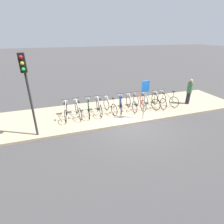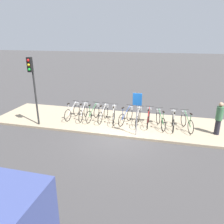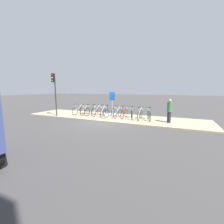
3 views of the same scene
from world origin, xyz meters
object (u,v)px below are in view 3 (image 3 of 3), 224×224
Objects in this scene: parked_bicycle_8 at (132,113)px; parked_bicycle_3 at (97,111)px; sign_post at (112,101)px; parked_bicycle_9 at (140,114)px; parked_bicycle_6 at (118,112)px; parked_bicycle_10 at (149,114)px; parked_bicycle_0 at (79,110)px; traffic_light at (54,86)px; parked_bicycle_1 at (86,110)px; parked_bicycle_4 at (103,111)px; parked_bicycle_7 at (125,113)px; pedestrian at (169,110)px; parked_bicycle_2 at (91,110)px; parked_bicycle_5 at (111,112)px.

parked_bicycle_3 is at bearing 177.51° from parked_bicycle_8.
sign_post is (2.16, -1.55, 1.04)m from parked_bicycle_3.
parked_bicycle_3 and parked_bicycle_9 have the same top height.
parked_bicycle_6 is at bearing 94.21° from sign_post.
parked_bicycle_9 is (1.92, -0.09, 0.00)m from parked_bicycle_6.
parked_bicycle_9 is 0.68m from parked_bicycle_10.
parked_bicycle_0 and parked_bicycle_6 have the same top height.
parked_bicycle_0 is 3.09m from traffic_light.
parked_bicycle_8 and parked_bicycle_9 have the same top height.
parked_bicycle_6 is 1.81m from sign_post.
parked_bicycle_10 is 0.44× the size of traffic_light.
parked_bicycle_1 is 1.05× the size of parked_bicycle_8.
parked_bicycle_1 is (0.67, 0.04, 0.00)m from parked_bicycle_0.
parked_bicycle_9 is 7.85m from traffic_light.
parked_bicycle_4 is 4.02m from parked_bicycle_10.
sign_post reaches higher than parked_bicycle_1.
parked_bicycle_4 is at bearing 135.91° from sign_post.
parked_bicycle_7 is at bearing -0.89° from parked_bicycle_3.
traffic_light reaches higher than parked_bicycle_10.
parked_bicycle_10 is at bearing 0.90° from parked_bicycle_8.
traffic_light is 5.71m from sign_post.
pedestrian is 0.45× the size of traffic_light.
parked_bicycle_6 is 1.92m from parked_bicycle_9.
traffic_light is (-8.07, -1.47, 2.23)m from parked_bicycle_10.
parked_bicycle_4 is 2.64m from parked_bicycle_8.
parked_bicycle_9 is (5.91, -0.11, 0.00)m from parked_bicycle_0.
sign_post is at bearing -85.79° from parked_bicycle_6.
parked_bicycle_1 is 0.63m from parked_bicycle_2.
parked_bicycle_4 is at bearing -179.24° from parked_bicycle_7.
parked_bicycle_10 is at bearing -0.65° from parked_bicycle_0.
parked_bicycle_3 is 1.00× the size of parked_bicycle_9.
traffic_light is at bearing -150.50° from parked_bicycle_2.
parked_bicycle_1 is at bearing 176.80° from pedestrian.
parked_bicycle_6 is at bearing -0.30° from parked_bicycle_0.
pedestrian is (8.07, -0.37, 0.44)m from parked_bicycle_0.
parked_bicycle_6 is at bearing 15.58° from traffic_light.
traffic_light reaches higher than parked_bicycle_4.
parked_bicycle_0 is 0.99× the size of parked_bicycle_3.
parked_bicycle_0 is 4.48m from sign_post.
traffic_light is at bearing -164.42° from parked_bicycle_6.
parked_bicycle_1 is at bearing 179.12° from parked_bicycle_2.
parked_bicycle_8 is 1.38m from parked_bicycle_10.
parked_bicycle_3 is 1.04× the size of parked_bicycle_5.
sign_post reaches higher than parked_bicycle_10.
parked_bicycle_0 is 0.67m from parked_bicycle_1.
parked_bicycle_5 is 5.51m from traffic_light.
parked_bicycle_6 is at bearing -177.36° from parked_bicycle_7.
parked_bicycle_0 is 0.99× the size of parked_bicycle_6.
parked_bicycle_5 is 0.96× the size of parked_bicycle_7.
parked_bicycle_6 is (3.99, -0.02, 0.00)m from parked_bicycle_0.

